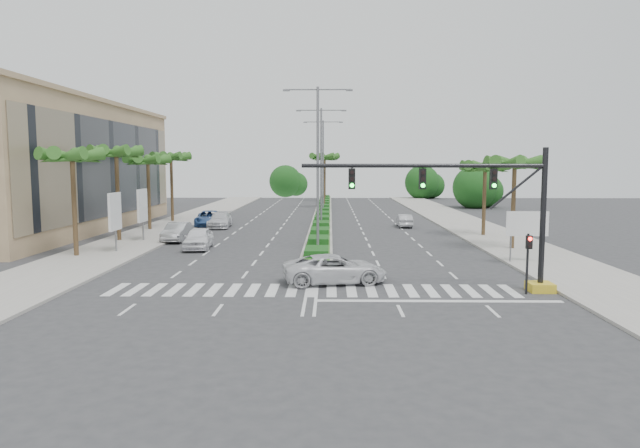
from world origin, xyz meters
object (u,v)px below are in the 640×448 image
(car_crossing, at_px, (335,269))
(car_parked_a, at_px, (199,238))
(car_parked_d, at_px, (220,220))
(car_parked_b, at_px, (177,232))
(car_right, at_px, (404,221))
(car_parked_c, at_px, (209,219))

(car_crossing, bearing_deg, car_parked_a, 29.35)
(car_parked_a, height_order, car_parked_d, car_parked_a)
(car_parked_b, height_order, car_parked_d, car_parked_b)
(car_parked_d, xyz_separation_m, car_crossing, (11.38, -26.87, 0.01))
(car_crossing, xyz_separation_m, car_right, (7.32, 27.79, -0.13))
(car_parked_a, bearing_deg, car_right, 37.52)
(car_parked_b, xyz_separation_m, car_crossing, (12.98, -16.64, 0.01))
(car_parked_d, bearing_deg, car_parked_a, -88.11)
(car_parked_a, height_order, car_parked_b, car_parked_a)
(car_parked_a, xyz_separation_m, car_parked_c, (-2.48, 15.53, 0.00))
(car_parked_a, distance_m, car_parked_d, 14.65)
(car_parked_c, height_order, car_crossing, car_parked_c)
(car_parked_d, relative_size, car_right, 1.33)
(car_parked_a, relative_size, car_parked_d, 0.90)
(car_crossing, height_order, car_right, car_crossing)
(car_parked_c, xyz_separation_m, car_crossing, (12.68, -27.80, -0.03))
(car_parked_d, bearing_deg, car_right, 0.09)
(car_parked_b, height_order, car_parked_c, car_parked_c)
(car_parked_a, xyz_separation_m, car_parked_b, (-2.78, 4.37, -0.04))
(car_parked_b, bearing_deg, car_parked_d, 82.04)
(car_parked_c, xyz_separation_m, car_right, (20.00, -0.01, -0.16))
(car_parked_a, xyz_separation_m, car_crossing, (10.20, -12.27, -0.03))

